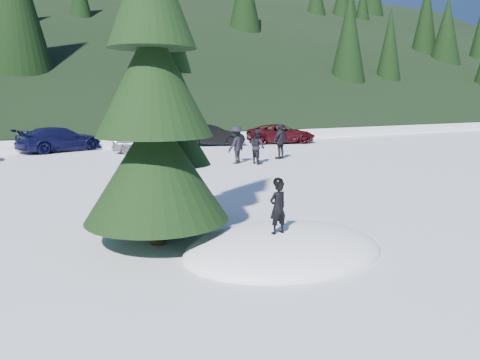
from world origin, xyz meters
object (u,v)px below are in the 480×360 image
child_skier (278,207)px  adult_2 (236,145)px  car_6 (281,134)px  car_3 (60,139)px  spruce_tall (154,95)px  car_4 (147,142)px  car_5 (213,135)px  spruce_short (177,143)px  adult_1 (280,141)px  adult_0 (257,147)px

child_skier → adult_2: adult_2 is taller
car_6 → car_3: bearing=98.0°
spruce_tall → car_6: (15.04, 18.30, -2.65)m
car_4 → car_5: (5.17, 2.13, 0.02)m
car_5 → child_skier: bearing=177.3°
spruce_short → adult_1: size_ratio=2.85×
adult_1 → car_5: (-0.31, 8.01, -0.24)m
adult_0 → car_3: 12.91m
spruce_short → car_5: bearing=62.9°
car_5 → car_6: car_5 is taller
child_skier → adult_2: (5.52, 12.55, -0.10)m
child_skier → adult_1: size_ratio=0.58×
adult_2 → car_3: (-7.03, 9.63, -0.19)m
car_3 → car_4: 5.53m
car_3 → adult_2: bearing=-163.4°
spruce_short → car_5: size_ratio=1.26×
adult_1 → car_5: size_ratio=0.44×
spruce_tall → adult_0: spruce_tall is taller
spruce_tall → car_4: bearing=74.0°
spruce_tall → adult_1: spruce_tall is taller
child_skier → car_3: (-1.52, 22.18, -0.29)m
adult_1 → adult_2: (-2.87, -0.43, -0.01)m
child_skier → adult_0: size_ratio=0.65×
car_4 → car_6: (10.21, 1.42, -0.00)m
adult_2 → car_5: bearing=-136.1°
car_3 → adult_0: bearing=-161.7°
adult_2 → car_5: size_ratio=0.44×
spruce_short → car_3: (-0.58, 18.81, -1.37)m
child_skier → car_4: bearing=-104.8°
car_4 → spruce_tall: bearing=-171.4°
car_3 → car_6: 14.75m
child_skier → adult_1: 15.45m
spruce_tall → car_3: size_ratio=1.69×
adult_2 → car_4: adult_2 is taller
car_4 → car_5: bearing=-43.0°
car_6 → spruce_short: bearing=155.7°
adult_1 → car_4: 8.04m
car_4 → adult_1: bearing=-112.5°
spruce_tall → car_6: spruce_tall is taller
car_5 → car_4: bearing=130.7°
spruce_short → child_skier: bearing=-74.5°
adult_1 → spruce_tall: bearing=28.7°
car_3 → car_4: bearing=-146.5°
spruce_short → adult_0: spruce_short is taller
adult_1 → car_5: 8.02m
child_skier → spruce_short: bearing=-80.6°
adult_2 → car_3: adult_2 is taller
adult_0 → adult_1: adult_1 is taller
spruce_tall → car_5: spruce_tall is taller
spruce_tall → car_6: size_ratio=1.77×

